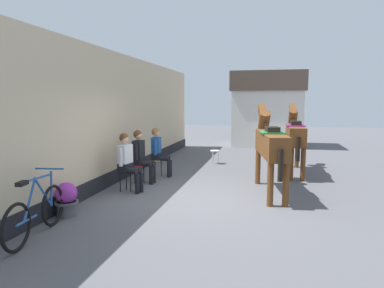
{
  "coord_description": "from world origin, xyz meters",
  "views": [
    {
      "loc": [
        1.5,
        -7.28,
        2.13
      ],
      "look_at": [
        -0.4,
        1.2,
        1.05
      ],
      "focal_mm": 32.25,
      "sensor_mm": 36.0,
      "label": 1
    }
  ],
  "objects": [
    {
      "name": "leaning_bicycle",
      "position": [
        -2.02,
        -2.73,
        0.4
      ],
      "size": [
        0.5,
        1.75,
        1.02
      ],
      "color": "black",
      "rests_on": "ground_plane"
    },
    {
      "name": "saddled_horse_near",
      "position": [
        1.54,
        0.84,
        1.16
      ],
      "size": [
        0.79,
        2.98,
        2.06
      ],
      "color": "brown",
      "rests_on": "ground_plane"
    },
    {
      "name": "saddled_horse_far",
      "position": [
        2.26,
        3.33,
        1.16
      ],
      "size": [
        0.5,
        3.0,
        2.06
      ],
      "color": "brown",
      "rests_on": "ground_plane"
    },
    {
      "name": "seated_visitor_middle",
      "position": [
        -1.74,
        1.08,
        0.78
      ],
      "size": [
        0.61,
        0.49,
        1.39
      ],
      "color": "red",
      "rests_on": "ground_plane"
    },
    {
      "name": "flower_planter_near",
      "position": [
        -2.14,
        -1.72,
        0.33
      ],
      "size": [
        0.43,
        0.43,
        0.64
      ],
      "color": "#4C4C51",
      "rests_on": "ground_plane"
    },
    {
      "name": "seated_visitor_near",
      "position": [
        -1.73,
        0.18,
        0.78
      ],
      "size": [
        0.61,
        0.48,
        1.39
      ],
      "color": "black",
      "rests_on": "ground_plane"
    },
    {
      "name": "spare_stool_white",
      "position": [
        -0.29,
        4.28,
        0.4
      ],
      "size": [
        0.32,
        0.32,
        0.46
      ],
      "color": "white",
      "rests_on": "ground_plane"
    },
    {
      "name": "seated_visitor_far",
      "position": [
        -1.54,
        1.93,
        0.78
      ],
      "size": [
        0.61,
        0.49,
        1.39
      ],
      "color": "gold",
      "rests_on": "ground_plane"
    },
    {
      "name": "pub_facade_wall",
      "position": [
        -2.55,
        1.5,
        1.54
      ],
      "size": [
        0.34,
        14.0,
        3.4
      ],
      "color": "#CCB793",
      "rests_on": "ground_plane"
    },
    {
      "name": "ground_plane",
      "position": [
        0.0,
        3.0,
        0.0
      ],
      "size": [
        40.0,
        40.0,
        0.0
      ],
      "primitive_type": "plane",
      "color": "#56565B"
    },
    {
      "name": "distant_cottage",
      "position": [
        1.4,
        9.76,
        1.8
      ],
      "size": [
        3.4,
        2.6,
        3.5
      ],
      "color": "silver",
      "rests_on": "ground_plane"
    }
  ]
}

